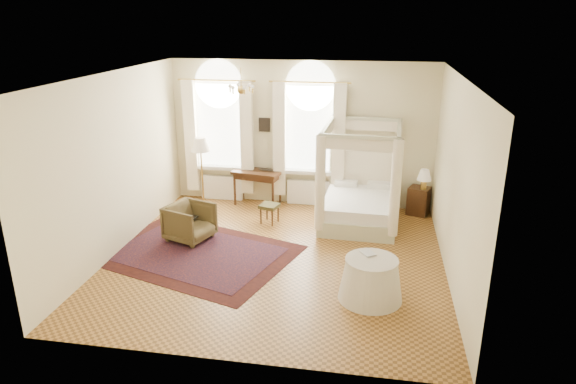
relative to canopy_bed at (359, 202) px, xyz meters
name	(u,v)px	position (x,y,z in m)	size (l,w,h in m)	color
ground	(277,258)	(-1.41, -1.93, -0.48)	(6.00, 6.00, 0.00)	#A16C2E
room_walls	(276,154)	(-1.41, -1.93, 1.50)	(6.00, 6.00, 6.00)	beige
window_left	(220,139)	(-3.31, 0.94, 1.00)	(1.62, 0.27, 3.29)	silver
window_right	(309,143)	(-1.21, 0.94, 1.00)	(1.62, 0.27, 3.29)	silver
chandelier	(241,89)	(-2.31, -0.73, 2.42)	(0.51, 0.45, 0.50)	#AF893A
wall_pictures	(305,124)	(-1.32, 1.04, 1.41)	(2.54, 0.03, 0.39)	black
canopy_bed	(359,202)	(0.00, 0.00, 0.00)	(1.69, 2.04, 2.13)	#B8B996
nightstand	(419,201)	(1.29, 0.77, -0.17)	(0.44, 0.40, 0.63)	#351E0E
nightstand_lamp	(424,176)	(1.35, 0.68, 0.44)	(0.30, 0.30, 0.44)	#AF893A
writing_desk	(257,176)	(-2.39, 0.77, 0.22)	(1.19, 0.78, 0.82)	#351E0E
laptop	(267,169)	(-2.18, 0.87, 0.35)	(0.36, 0.23, 0.03)	black
stool	(269,207)	(-1.89, -0.29, -0.13)	(0.45, 0.45, 0.42)	#3F391B
armchair	(190,222)	(-3.26, -1.41, -0.11)	(0.79, 0.81, 0.74)	#47391E
coffee_table	(184,218)	(-3.48, -1.15, -0.13)	(0.65, 0.53, 0.39)	silver
floor_lamp	(201,148)	(-3.60, 0.40, 0.92)	(0.42, 0.42, 1.64)	#AF893A
oriental_rug	(195,253)	(-2.96, -2.00, -0.48)	(4.10, 3.47, 0.01)	#42160F
side_table	(371,279)	(0.30, -3.07, -0.15)	(1.01, 1.01, 0.69)	silver
book	(363,254)	(0.16, -2.94, 0.22)	(0.18, 0.24, 0.02)	black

